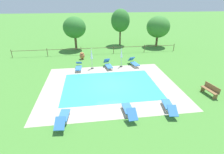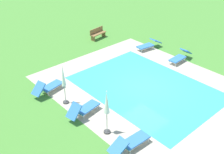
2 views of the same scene
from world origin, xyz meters
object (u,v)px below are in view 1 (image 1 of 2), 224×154
object	(u,v)px
terracotta_urn_near_fence	(82,56)
tree_west_mid	(158,27)
sun_lounger_north_near_steps	(108,65)
tree_far_west	(74,28)
wooden_bench_lawn_side	(210,90)
sun_lounger_south_mid	(63,118)
sun_lounger_north_end	(169,106)
tree_centre	(120,21)
patio_umbrella_closed_row_west	(92,55)
patio_umbrella_closed_row_centre	(121,54)
sun_lounger_north_far	(134,62)
sun_lounger_north_mid	(129,110)
sun_lounger_south_near_corner	(79,67)

from	to	relation	value
terracotta_urn_near_fence	tree_west_mid	world-z (taller)	tree_west_mid
sun_lounger_north_near_steps	tree_far_west	world-z (taller)	tree_far_west
wooden_bench_lawn_side	tree_far_west	distance (m)	18.98
sun_lounger_south_mid	sun_lounger_north_end	bearing A→B (deg)	2.27
wooden_bench_lawn_side	terracotta_urn_near_fence	distance (m)	14.56
sun_lounger_north_end	terracotta_urn_near_fence	xyz separation A→B (m)	(-6.11, 11.84, 0.08)
sun_lounger_north_end	tree_centre	size ratio (longest dim) A/B	0.38
patio_umbrella_closed_row_west	tree_centre	world-z (taller)	tree_centre
sun_lounger_north_near_steps	terracotta_urn_near_fence	distance (m)	4.46
patio_umbrella_closed_row_west	patio_umbrella_closed_row_centre	xyz separation A→B (m)	(3.27, 0.11, -0.08)
sun_lounger_north_near_steps	wooden_bench_lawn_side	size ratio (longest dim) A/B	1.28
sun_lounger_north_far	patio_umbrella_closed_row_west	xyz separation A→B (m)	(-4.77, -0.27, 1.16)
sun_lounger_north_end	tree_far_west	bearing A→B (deg)	113.13
sun_lounger_north_end	sun_lounger_south_mid	xyz separation A→B (m)	(-7.09, -0.28, 0.01)
patio_umbrella_closed_row_west	patio_umbrella_closed_row_centre	world-z (taller)	patio_umbrella_closed_row_west
patio_umbrella_closed_row_west	tree_west_mid	bearing A→B (deg)	37.84
patio_umbrella_closed_row_west	wooden_bench_lawn_side	distance (m)	11.53
tree_far_west	sun_lounger_south_mid	bearing A→B (deg)	-90.03
sun_lounger_north_end	patio_umbrella_closed_row_west	xyz separation A→B (m)	(-4.97, 8.46, 1.19)
sun_lounger_north_near_steps	tree_west_mid	bearing A→B (deg)	43.07
sun_lounger_north_mid	sun_lounger_north_far	bearing A→B (deg)	73.36
sun_lounger_south_mid	patio_umbrella_closed_row_west	distance (m)	9.07
tree_far_west	sun_lounger_north_mid	bearing A→B (deg)	-75.70
sun_lounger_south_near_corner	terracotta_urn_near_fence	bearing A→B (deg)	84.93
sun_lounger_south_mid	tree_centre	size ratio (longest dim) A/B	0.37
terracotta_urn_near_fence	tree_far_west	distance (m)	5.57
tree_far_west	tree_centre	distance (m)	7.24
sun_lounger_north_mid	tree_west_mid	distance (m)	18.88
wooden_bench_lawn_side	tree_west_mid	bearing A→B (deg)	84.81
sun_lounger_south_near_corner	patio_umbrella_closed_row_centre	size ratio (longest dim) A/B	0.89
sun_lounger_north_far	sun_lounger_north_end	xyz separation A→B (m)	(0.20, -8.73, -0.03)
patio_umbrella_closed_row_west	tree_centre	xyz separation A→B (m)	(4.90, 9.83, 2.29)
sun_lounger_north_mid	patio_umbrella_closed_row_centre	world-z (taller)	patio_umbrella_closed_row_centre
sun_lounger_south_near_corner	patio_umbrella_closed_row_centre	bearing A→B (deg)	2.48
tree_centre	sun_lounger_north_far	bearing A→B (deg)	-90.80
wooden_bench_lawn_side	patio_umbrella_closed_row_west	bearing A→B (deg)	142.91
sun_lounger_north_near_steps	sun_lounger_south_near_corner	bearing A→B (deg)	-178.44
tree_far_west	tree_west_mid	size ratio (longest dim) A/B	1.02
sun_lounger_north_end	tree_far_west	xyz separation A→B (m)	(-7.08, 16.58, 2.84)
sun_lounger_north_far	patio_umbrella_closed_row_west	size ratio (longest dim) A/B	0.87
sun_lounger_north_mid	sun_lounger_north_end	world-z (taller)	sun_lounger_north_mid
sun_lounger_north_near_steps	tree_far_west	size ratio (longest dim) A/B	0.42
terracotta_urn_near_fence	tree_far_west	world-z (taller)	tree_far_west
patio_umbrella_closed_row_centre	tree_far_west	world-z (taller)	tree_far_west
terracotta_urn_near_fence	wooden_bench_lawn_side	bearing A→B (deg)	-45.03
tree_west_mid	terracotta_urn_near_fence	bearing A→B (deg)	-157.64
patio_umbrella_closed_row_centre	sun_lounger_north_mid	bearing A→B (deg)	-97.45
tree_west_mid	tree_far_west	bearing A→B (deg)	-179.73
wooden_bench_lawn_side	terracotta_urn_near_fence	bearing A→B (deg)	134.97
sun_lounger_north_near_steps	sun_lounger_north_mid	bearing A→B (deg)	-87.57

